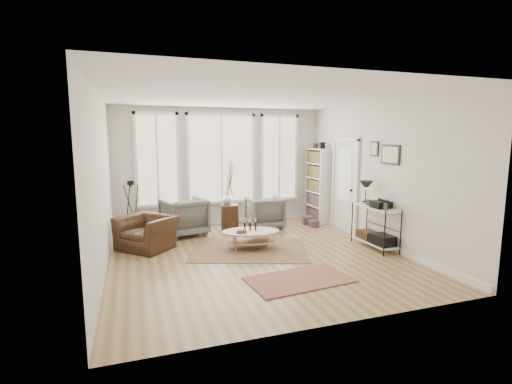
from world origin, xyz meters
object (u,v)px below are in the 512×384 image
object	(u,v)px
armchair_right	(265,212)
accent_chair	(147,233)
coffee_table	(251,235)
armchair_left	(184,217)
low_shelf	(375,223)
side_table	(230,196)
bookcase	(318,185)

from	to	relation	value
armchair_right	accent_chair	bearing A→B (deg)	19.03
coffee_table	armchair_left	xyz separation A→B (m)	(-1.10, 1.46, 0.14)
low_shelf	armchair_left	distance (m)	4.09
armchair_left	side_table	world-z (taller)	side_table
coffee_table	side_table	bearing A→B (deg)	90.93
bookcase	coffee_table	world-z (taller)	bookcase
bookcase	low_shelf	size ratio (longest dim) A/B	1.58
low_shelf	bookcase	bearing A→B (deg)	88.72
armchair_left	armchair_right	bearing A→B (deg)	168.40
low_shelf	armchair_left	xyz separation A→B (m)	(-3.45, 2.19, -0.09)
accent_chair	coffee_table	bearing A→B (deg)	25.95
armchair_left	coffee_table	bearing A→B (deg)	113.24
bookcase	accent_chair	size ratio (longest dim) A/B	2.07
armchair_left	side_table	size ratio (longest dim) A/B	0.53
low_shelf	armchair_right	bearing A→B (deg)	123.35
side_table	accent_chair	distance (m)	2.17
low_shelf	coffee_table	xyz separation A→B (m)	(-2.35, 0.73, -0.23)
armchair_right	accent_chair	distance (m)	2.93
low_shelf	armchair_left	size ratio (longest dim) A/B	1.41
bookcase	armchair_right	world-z (taller)	bookcase
low_shelf	coffee_table	world-z (taller)	low_shelf
low_shelf	armchair_right	size ratio (longest dim) A/B	1.57
bookcase	armchair_left	xyz separation A→B (m)	(-3.51, -0.33, -0.54)
low_shelf	armchair_right	distance (m)	2.72
side_table	coffee_table	bearing A→B (deg)	-89.07
side_table	bookcase	bearing A→B (deg)	6.04
low_shelf	armchair_left	bearing A→B (deg)	147.54
armchair_right	bookcase	bearing A→B (deg)	-169.59
armchair_right	side_table	size ratio (longest dim) A/B	0.48
armchair_right	low_shelf	bearing A→B (deg)	124.65
low_shelf	side_table	world-z (taller)	side_table
accent_chair	low_shelf	bearing A→B (deg)	26.52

